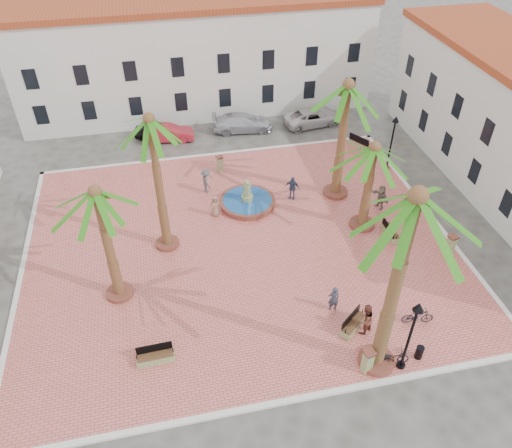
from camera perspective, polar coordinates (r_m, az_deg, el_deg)
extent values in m
plane|color=#56544F|center=(31.20, -1.80, -2.52)|extent=(120.00, 120.00, 0.00)
cube|color=#DA655D|center=(31.15, -1.80, -2.42)|extent=(26.00, 22.00, 0.15)
cube|color=silver|center=(39.94, -4.79, 7.91)|extent=(26.30, 0.30, 0.16)
cube|color=silver|center=(24.22, 3.40, -19.58)|extent=(26.30, 0.30, 0.16)
cube|color=silver|center=(35.24, 19.44, 0.70)|extent=(0.30, 22.30, 0.16)
cube|color=silver|center=(32.18, -25.28, -5.44)|extent=(0.30, 22.30, 0.16)
cube|color=silver|center=(46.08, -6.84, 18.33)|extent=(30.00, 7.00, 9.00)
cube|color=#9F3C1D|center=(44.62, -7.35, 24.02)|extent=(30.40, 7.40, 0.50)
cube|color=black|center=(44.55, -23.34, 11.39)|extent=(1.00, 0.12, 1.60)
cube|color=black|center=(43.94, -18.52, 12.22)|extent=(1.00, 0.12, 1.60)
cube|color=black|center=(43.63, -13.57, 12.98)|extent=(1.00, 0.12, 1.60)
cube|color=black|center=(43.65, -8.55, 13.65)|extent=(1.00, 0.12, 1.60)
cube|color=black|center=(43.99, -3.55, 14.22)|extent=(1.00, 0.12, 1.60)
cube|color=black|center=(44.64, 1.36, 14.67)|extent=(1.00, 0.12, 1.60)
cube|color=black|center=(45.60, 6.11, 15.01)|extent=(1.00, 0.12, 1.60)
cube|color=black|center=(46.83, 10.65, 15.25)|extent=(1.00, 0.12, 1.60)
cube|color=black|center=(43.39, -24.37, 14.85)|extent=(1.00, 0.12, 1.60)
cube|color=black|center=(42.75, -19.36, 15.77)|extent=(1.00, 0.12, 1.60)
cube|color=black|center=(42.44, -14.19, 16.60)|extent=(1.00, 0.12, 1.60)
cube|color=black|center=(42.46, -8.95, 17.30)|extent=(1.00, 0.12, 1.60)
cube|color=black|center=(42.81, -3.72, 17.86)|extent=(1.00, 0.12, 1.60)
cube|color=black|center=(43.48, 1.42, 18.27)|extent=(1.00, 0.12, 1.60)
cube|color=black|center=(44.46, 6.38, 18.54)|extent=(1.00, 0.12, 1.60)
cube|color=black|center=(45.72, 11.12, 18.67)|extent=(1.00, 0.12, 1.60)
cube|color=black|center=(34.66, 26.81, 2.10)|extent=(0.12, 1.00, 1.60)
cube|color=black|center=(37.01, 23.75, 5.54)|extent=(0.12, 1.00, 1.60)
cube|color=black|center=(39.57, 21.04, 8.53)|extent=(0.12, 1.00, 1.60)
cube|color=black|center=(42.31, 18.63, 11.13)|extent=(0.12, 1.00, 1.60)
cube|color=black|center=(45.18, 16.49, 13.40)|extent=(0.12, 1.00, 1.60)
cube|color=black|center=(35.60, 25.00, 9.53)|extent=(0.12, 1.00, 1.60)
cube|color=black|center=(38.26, 22.08, 12.36)|extent=(0.12, 1.00, 1.60)
cube|color=black|center=(41.08, 19.51, 14.80)|extent=(0.12, 1.00, 1.60)
cube|color=black|center=(44.03, 17.22, 16.89)|extent=(0.12, 1.00, 1.60)
cylinder|color=brown|center=(34.20, -1.00, 2.54)|extent=(3.82, 3.82, 0.36)
cylinder|color=#194C8C|center=(34.10, -1.01, 2.76)|extent=(3.37, 3.37, 0.05)
cylinder|color=#85955D|center=(34.09, -1.01, 2.79)|extent=(0.82, 0.82, 0.73)
cylinder|color=#85955D|center=(33.66, -1.02, 3.78)|extent=(0.55, 0.55, 1.09)
sphere|color=#85955D|center=(33.27, -1.03, 4.74)|extent=(0.40, 0.40, 0.40)
cylinder|color=brown|center=(31.47, -10.08, -2.18)|extent=(1.46, 1.46, 0.22)
cylinder|color=brown|center=(28.83, -11.03, 4.29)|extent=(0.48, 0.48, 8.44)
sphere|color=brown|center=(26.69, -12.15, 11.71)|extent=(0.64, 0.64, 0.64)
cylinder|color=brown|center=(29.01, -15.26, -7.57)|extent=(1.51, 1.51, 0.23)
cylinder|color=brown|center=(26.64, -16.53, -2.37)|extent=(0.49, 0.49, 6.80)
sphere|color=brown|center=(24.61, -17.96, 3.57)|extent=(0.66, 0.66, 0.66)
cylinder|color=brown|center=(25.82, 13.57, -14.92)|extent=(1.78, 1.78, 0.27)
cylinder|color=brown|center=(22.05, 15.53, -7.19)|extent=(0.58, 0.58, 9.78)
sphere|color=brown|center=(18.93, 18.04, 3.10)|extent=(0.78, 0.78, 0.78)
cylinder|color=brown|center=(33.14, 12.00, 0.03)|extent=(1.63, 1.63, 0.24)
cylinder|color=brown|center=(31.42, 12.70, 4.15)|extent=(0.53, 0.53, 5.59)
sphere|color=brown|center=(29.94, 13.46, 8.53)|extent=(0.71, 0.71, 0.71)
cylinder|color=brown|center=(35.68, 9.05, 3.65)|extent=(1.72, 1.72, 0.26)
cylinder|color=brown|center=(33.51, 9.75, 9.29)|extent=(0.56, 0.56, 7.85)
sphere|color=brown|center=(31.77, 10.54, 15.42)|extent=(0.75, 0.75, 0.75)
cube|color=#85955D|center=(25.61, -11.37, -14.80)|extent=(1.87, 0.64, 0.41)
cube|color=#56351E|center=(25.42, -11.44, -14.49)|extent=(1.76, 0.58, 0.06)
cube|color=black|center=(25.34, -11.57, -13.71)|extent=(1.74, 0.12, 0.51)
cylinder|color=black|center=(25.38, -13.49, -14.62)|extent=(0.05, 0.05, 0.31)
cylinder|color=black|center=(25.30, -9.47, -14.02)|extent=(0.05, 0.05, 0.31)
cube|color=#85955D|center=(26.85, 11.07, -11.31)|extent=(1.76, 1.55, 0.40)
cube|color=#56351E|center=(26.68, 11.13, -10.99)|extent=(1.65, 1.45, 0.06)
cube|color=black|center=(26.53, 10.79, -10.40)|extent=(1.37, 1.09, 0.50)
cylinder|color=black|center=(26.08, 10.19, -11.97)|extent=(0.05, 0.05, 0.30)
cylinder|color=black|center=(27.11, 12.10, -9.72)|extent=(0.05, 0.05, 0.30)
cube|color=#85955D|center=(32.72, 15.09, -1.01)|extent=(0.56, 1.74, 0.39)
cube|color=#56351E|center=(32.58, 15.15, -0.71)|extent=(0.51, 1.65, 0.06)
cube|color=black|center=(32.33, 14.89, -0.41)|extent=(0.07, 1.64, 0.48)
cylinder|color=black|center=(31.97, 15.80, -1.47)|extent=(0.05, 0.05, 0.29)
cylinder|color=black|center=(33.06, 14.60, 0.33)|extent=(0.05, 0.05, 0.29)
cube|color=#85955D|center=(41.41, 11.81, 8.87)|extent=(1.55, 2.01, 0.44)
cube|color=#56351E|center=(41.28, 11.85, 9.17)|extent=(1.45, 1.89, 0.07)
cube|color=black|center=(40.96, 11.70, 9.42)|extent=(1.02, 1.63, 0.55)
cylinder|color=black|center=(40.78, 12.93, 8.82)|extent=(0.05, 0.05, 0.33)
cylinder|color=black|center=(41.67, 10.84, 9.83)|extent=(0.05, 0.05, 0.33)
cylinder|color=black|center=(26.02, 16.22, -15.22)|extent=(0.40, 0.40, 0.18)
cylinder|color=black|center=(24.44, 17.09, -12.41)|extent=(0.13, 0.13, 4.03)
cone|color=black|center=(22.83, 18.12, -8.98)|extent=(0.49, 0.49, 0.45)
sphere|color=beige|center=(22.95, 18.03, -9.26)|extent=(0.27, 0.27, 0.27)
cylinder|color=black|center=(39.13, 14.68, 6.21)|extent=(0.39, 0.39, 0.17)
cylinder|color=black|center=(38.13, 15.16, 8.69)|extent=(0.13, 0.13, 3.90)
cone|color=black|center=(37.14, 15.71, 11.48)|extent=(0.48, 0.48, 0.43)
sphere|color=beige|center=(37.22, 15.66, 11.26)|extent=(0.26, 0.26, 0.26)
cube|color=#85955D|center=(25.01, 12.61, -15.13)|extent=(0.49, 0.49, 1.33)
cube|color=brown|center=(24.44, 12.85, -14.15)|extent=(0.62, 0.62, 0.10)
cube|color=#85955D|center=(37.39, -4.14, 6.78)|extent=(0.44, 0.44, 1.20)
cube|color=brown|center=(37.05, -4.19, 7.63)|extent=(0.55, 0.55, 0.09)
cube|color=#85955D|center=(32.15, 21.33, -2.35)|extent=(0.50, 0.50, 1.34)
cube|color=brown|center=(31.71, 21.63, -1.37)|extent=(0.62, 0.62, 0.10)
cylinder|color=black|center=(26.37, 18.16, -13.76)|extent=(0.38, 0.38, 0.75)
imported|color=#2E3543|center=(27.06, 8.86, -8.41)|extent=(0.62, 0.42, 1.66)
imported|color=black|center=(25.72, 15.25, -14.47)|extent=(1.78, 0.88, 0.90)
imported|color=brown|center=(26.24, 12.38, -10.58)|extent=(1.16, 1.08, 1.91)
imported|color=black|center=(27.68, 18.01, -10.00)|extent=(1.73, 0.77, 1.01)
imported|color=#99735C|center=(32.96, -4.72, 2.07)|extent=(0.79, 0.55, 1.54)
imported|color=#334261|center=(34.50, 4.15, 4.19)|extent=(1.07, 0.88, 1.71)
imported|color=#48494D|center=(35.17, -5.70, 4.91)|extent=(0.89, 1.26, 1.78)
imported|color=#6E6557|center=(34.52, 14.07, 3.01)|extent=(1.01, 1.69, 1.73)
imported|color=black|center=(42.76, -11.30, 10.35)|extent=(3.85, 2.32, 1.22)
imported|color=red|center=(42.18, -9.95, 10.19)|extent=(4.20, 1.85, 1.34)
imported|color=silver|center=(43.06, -1.54, 11.52)|extent=(5.29, 2.62, 1.48)
imported|color=beige|center=(44.26, 6.48, 12.05)|extent=(5.30, 2.95, 1.40)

